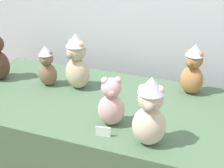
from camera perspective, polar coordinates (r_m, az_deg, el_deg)
name	(u,v)px	position (r m, az deg, el deg)	size (l,w,h in m)	color
display_table	(112,154)	(1.91, 0.00, -12.93)	(1.83, 0.79, 0.72)	#4C6B4C
teddy_bear_mocha	(47,66)	(1.90, -12.09, 3.26)	(0.13, 0.11, 0.26)	#7F6047
teddy_bear_caramel	(193,70)	(1.81, 14.89, 2.58)	(0.17, 0.16, 0.30)	#B27A42
teddy_bear_cream	(150,112)	(1.33, 7.10, -5.32)	(0.17, 0.15, 0.33)	beige
teddy_bear_blush	(111,103)	(1.47, -0.13, -3.56)	(0.17, 0.16, 0.26)	beige
teddy_bear_sand	(77,62)	(1.82, -6.61, 4.10)	(0.19, 0.18, 0.34)	#CCB78E
name_card_front_left	(103,132)	(1.44, -1.68, -8.89)	(0.07, 0.01, 0.05)	white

